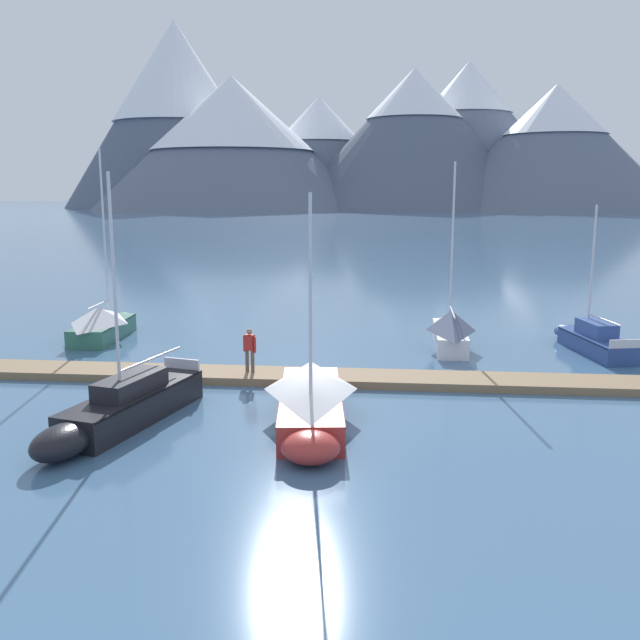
# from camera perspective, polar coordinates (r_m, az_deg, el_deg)

# --- Properties ---
(ground_plane) EXTENTS (700.00, 700.00, 0.00)m
(ground_plane) POSITION_cam_1_polar(r_m,az_deg,el_deg) (22.76, -0.91, -7.81)
(ground_plane) COLOR #426689
(mountain_west_summit) EXTENTS (81.91, 81.91, 66.12)m
(mountain_west_summit) POSITION_cam_1_polar(r_m,az_deg,el_deg) (268.93, -11.70, 16.62)
(mountain_west_summit) COLOR #4C566B
(mountain_west_summit) RESTS_ON ground
(mountain_central_massif) EXTENTS (92.52, 92.52, 43.08)m
(mountain_central_massif) POSITION_cam_1_polar(r_m,az_deg,el_deg) (237.67, -7.23, 14.58)
(mountain_central_massif) COLOR slate
(mountain_central_massif) RESTS_ON ground
(mountain_shoulder_ridge) EXTENTS (72.77, 72.77, 39.07)m
(mountain_shoulder_ridge) POSITION_cam_1_polar(r_m,az_deg,el_deg) (256.89, -0.08, 13.76)
(mountain_shoulder_ridge) COLOR #4C566B
(mountain_shoulder_ridge) RESTS_ON ground
(mountain_east_summit) EXTENTS (85.36, 85.36, 46.14)m
(mountain_east_summit) POSITION_cam_1_polar(r_m,az_deg,el_deg) (241.42, 7.71, 14.68)
(mountain_east_summit) COLOR #4C566B
(mountain_east_summit) RESTS_ON ground
(mountain_rear_spur) EXTENTS (85.27, 85.27, 51.17)m
(mountain_rear_spur) POSITION_cam_1_polar(r_m,az_deg,el_deg) (262.41, 11.99, 14.79)
(mountain_rear_spur) COLOR slate
(mountain_rear_spur) RESTS_ON ground
(mountain_north_horn) EXTENTS (77.70, 77.70, 38.98)m
(mountain_north_horn) POSITION_cam_1_polar(r_m,az_deg,el_deg) (237.07, 18.70, 13.44)
(mountain_north_horn) COLOR slate
(mountain_north_horn) RESTS_ON ground
(dock) EXTENTS (29.30, 3.16, 0.30)m
(dock) POSITION_cam_1_polar(r_m,az_deg,el_deg) (26.53, -0.26, -4.75)
(dock) COLOR #846B4C
(dock) RESTS_ON ground
(sailboat_nearest_berth) EXTENTS (2.02, 5.77, 9.14)m
(sailboat_nearest_berth) POSITION_cam_1_polar(r_m,az_deg,el_deg) (35.40, -17.39, -0.20)
(sailboat_nearest_berth) COLOR #336B56
(sailboat_nearest_berth) RESTS_ON ground
(sailboat_second_berth) EXTENTS (3.44, 7.51, 7.74)m
(sailboat_second_berth) POSITION_cam_1_polar(r_m,az_deg,el_deg) (22.31, -15.97, -6.96)
(sailboat_second_berth) COLOR black
(sailboat_second_berth) RESTS_ON ground
(sailboat_mid_dock_port) EXTENTS (2.49, 7.50, 7.15)m
(sailboat_mid_dock_port) POSITION_cam_1_polar(r_m,az_deg,el_deg) (21.81, -0.76, -6.52)
(sailboat_mid_dock_port) COLOR #B2332D
(sailboat_mid_dock_port) RESTS_ON ground
(sailboat_mid_dock_starboard) EXTENTS (1.85, 6.48, 8.44)m
(sailboat_mid_dock_starboard) POSITION_cam_1_polar(r_m,az_deg,el_deg) (32.63, 10.63, -0.69)
(sailboat_mid_dock_starboard) COLOR silver
(sailboat_mid_dock_starboard) RESTS_ON ground
(sailboat_far_berth) EXTENTS (2.30, 6.19, 6.54)m
(sailboat_far_berth) POSITION_cam_1_polar(r_m,az_deg,el_deg) (33.57, 21.39, -1.48)
(sailboat_far_berth) COLOR navy
(sailboat_far_berth) RESTS_ON ground
(person_on_dock) EXTENTS (0.54, 0.37, 1.69)m
(person_on_dock) POSITION_cam_1_polar(r_m,az_deg,el_deg) (26.66, -5.81, -2.26)
(person_on_dock) COLOR brown
(person_on_dock) RESTS_ON dock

